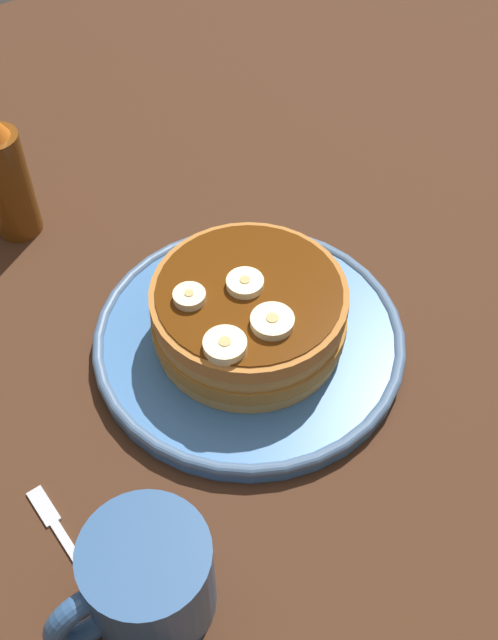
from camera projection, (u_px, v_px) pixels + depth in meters
The scene contains 10 objects.
ground_plane at pixel (249, 356), 72.05cm from camera, with size 140.00×140.00×3.00cm, color #422616.
plate at pixel (249, 339), 70.11cm from camera, with size 27.99×27.99×1.89cm.
pancake_stack at pixel (248, 315), 67.25cm from camera, with size 17.28×17.66×6.04cm.
banana_slice_0 at pixel (248, 282), 65.24cm from camera, with size 3.17×3.17×0.97cm.
banana_slice_1 at pixel (189, 297), 64.16cm from camera, with size 2.74×2.74×0.99cm.
banana_slice_2 at pixel (272, 322), 62.45cm from camera, with size 3.58×3.58×1.01cm.
banana_slice_3 at pixel (225, 345), 60.93cm from camera, with size 3.49×3.49×1.00cm.
coffee_mug at pixel (144, 579), 52.81cm from camera, with size 12.26×8.95×8.17cm.
fork at pixel (68, 544), 58.57cm from camera, with size 1.51×13.03×0.50cm.
syrup_bottle at pixel (6, 179), 75.78cm from camera, with size 4.57×4.57×14.33cm.
Camera 1 is at (24.56, 35.83, 56.07)cm, focal length 43.84 mm.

